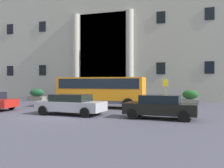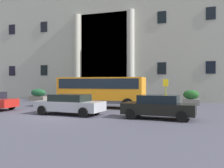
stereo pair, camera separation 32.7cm
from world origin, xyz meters
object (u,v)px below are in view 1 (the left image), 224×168
hedge_planter_east (65,95)px  motorcycle_far_end (58,103)px  hedge_planter_entrance_left (37,95)px  parked_sedan_far (71,104)px  hedge_planter_far_west (120,96)px  orange_minibus (102,89)px  hedge_planter_west (190,98)px  bus_stop_sign (166,90)px  parked_sedan_second (160,106)px

hedge_planter_east → motorcycle_far_end: hedge_planter_east is taller
hedge_planter_entrance_left → parked_sedan_far: size_ratio=0.43×
hedge_planter_far_west → motorcycle_far_end: bearing=-113.1°
orange_minibus → parked_sedan_far: (-0.39, -4.83, -0.83)m
hedge_planter_east → hedge_planter_west: hedge_planter_east is taller
bus_stop_sign → hedge_planter_east: 11.75m
parked_sedan_far → orange_minibus: bearing=89.2°
parked_sedan_far → hedge_planter_entrance_left: bearing=137.0°
orange_minibus → hedge_planter_far_west: orange_minibus is taller
bus_stop_sign → hedge_planter_west: bus_stop_sign is taller
parked_sedan_second → orange_minibus: bearing=141.2°
orange_minibus → parked_sedan_far: orange_minibus is taller
bus_stop_sign → motorcycle_far_end: bus_stop_sign is taller
orange_minibus → hedge_planter_entrance_left: orange_minibus is taller
hedge_planter_entrance_left → hedge_planter_far_west: hedge_planter_far_west is taller
hedge_planter_far_west → bus_stop_sign: bearing=-31.9°
hedge_planter_far_west → parked_sedan_far: size_ratio=0.42×
bus_stop_sign → hedge_planter_entrance_left: bus_stop_sign is taller
hedge_planter_far_west → parked_sedan_far: (-0.62, -9.84, -0.02)m
hedge_planter_entrance_left → parked_sedan_far: bearing=-46.9°
hedge_planter_far_west → motorcycle_far_end: hedge_planter_far_west is taller
bus_stop_sign → hedge_planter_entrance_left: bearing=167.6°
motorcycle_far_end → hedge_planter_west: bearing=18.3°
bus_stop_sign → parked_sedan_far: size_ratio=0.53×
bus_stop_sign → parked_sedan_far: (-5.46, -6.82, -0.79)m
hedge_planter_east → hedge_planter_far_west: size_ratio=0.83×
bus_stop_sign → parked_sedan_far: bus_stop_sign is taller
parked_sedan_far → motorcycle_far_end: 3.63m
orange_minibus → hedge_planter_east: size_ratio=4.57×
motorcycle_far_end → hedge_planter_east: bearing=98.0°
hedge_planter_entrance_left → motorcycle_far_end: bearing=-46.6°
hedge_planter_entrance_left → parked_sedan_second: bearing=-33.7°
hedge_planter_east → hedge_planter_far_west: hedge_planter_far_west is taller
bus_stop_sign → parked_sedan_far: 8.77m
hedge_planter_entrance_left → parked_sedan_second: 18.32m
hedge_planter_west → hedge_planter_far_west: (-6.86, 0.20, 0.04)m
hedge_planter_east → motorcycle_far_end: bearing=-65.2°
hedge_planter_east → orange_minibus: bearing=-39.7°
hedge_planter_entrance_left → motorcycle_far_end: size_ratio=0.98×
hedge_planter_far_west → parked_sedan_far: 9.86m
hedge_planter_east → hedge_planter_entrance_left: 3.64m
hedge_planter_east → motorcycle_far_end: size_ratio=0.79×
bus_stop_sign → hedge_planter_east: (-11.29, 3.17, -0.79)m
orange_minibus → parked_sedan_far: size_ratio=1.59×
hedge_planter_west → parked_sedan_far: (-7.48, -9.64, 0.02)m
orange_minibus → motorcycle_far_end: size_ratio=3.61×
motorcycle_far_end → parked_sedan_second: bearing=-35.1°
parked_sedan_second → parked_sedan_far: size_ratio=0.93×
bus_stop_sign → hedge_planter_west: size_ratio=1.59×
parked_sedan_second → hedge_planter_entrance_left: bearing=149.8°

